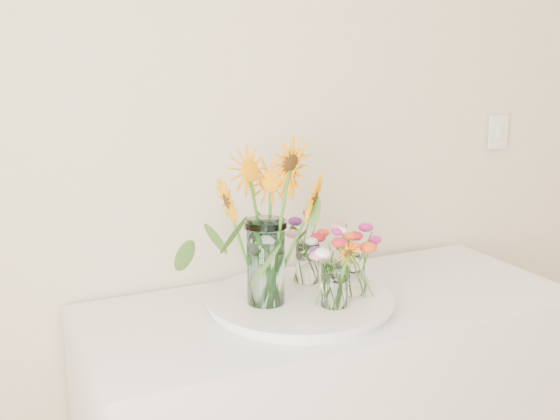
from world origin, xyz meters
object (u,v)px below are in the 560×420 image
object	(u,v)px
small_vase_c	(307,263)
small_vase_b	(354,275)
tray	(300,303)
mason_jar	(266,263)
small_vase_a	(334,286)

from	to	relation	value
small_vase_c	small_vase_b	bearing A→B (deg)	-63.39
tray	small_vase_b	distance (m)	0.17
tray	small_vase_c	distance (m)	0.15
mason_jar	small_vase_b	distance (m)	0.26
mason_jar	small_vase_c	bearing A→B (deg)	29.80
small_vase_c	tray	bearing A→B (deg)	-125.99
mason_jar	small_vase_b	world-z (taller)	mason_jar
mason_jar	small_vase_c	world-z (taller)	mason_jar
small_vase_a	small_vase_c	world-z (taller)	small_vase_a
tray	small_vase_a	distance (m)	0.13
tray	small_vase_a	world-z (taller)	small_vase_a
tray	small_vase_b	bearing A→B (deg)	-14.44
mason_jar	small_vase_a	size ratio (longest dim) A/B	1.93
tray	mason_jar	size ratio (longest dim) A/B	2.08
small_vase_a	small_vase_b	bearing A→B (deg)	31.07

